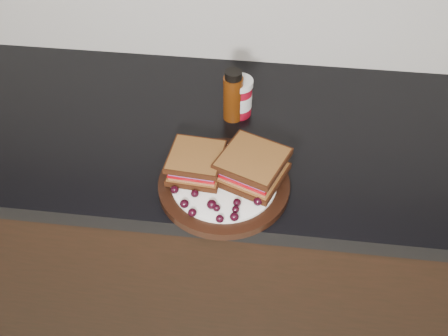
# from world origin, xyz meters

# --- Properties ---
(base_cabinets) EXTENTS (3.96, 0.58, 0.86)m
(base_cabinets) POSITION_xyz_m (0.00, 1.70, 0.43)
(base_cabinets) COLOR black
(base_cabinets) RESTS_ON ground_plane
(countertop) EXTENTS (3.98, 0.60, 0.04)m
(countertop) POSITION_xyz_m (0.00, 1.70, 0.88)
(countertop) COLOR black
(countertop) RESTS_ON base_cabinets
(plate) EXTENTS (0.28, 0.28, 0.02)m
(plate) POSITION_xyz_m (-0.06, 1.51, 0.91)
(plate) COLOR black
(plate) RESTS_ON countertop
(sandwich_left) EXTENTS (0.12, 0.12, 0.05)m
(sandwich_left) POSITION_xyz_m (-0.12, 1.53, 0.95)
(sandwich_left) COLOR brown
(sandwich_left) RESTS_ON plate
(sandwich_right) EXTENTS (0.17, 0.17, 0.06)m
(sandwich_right) POSITION_xyz_m (0.00, 1.53, 0.95)
(sandwich_right) COLOR brown
(sandwich_right) RESTS_ON plate
(grape_0) EXTENTS (0.02, 0.02, 0.02)m
(grape_0) POSITION_xyz_m (-0.15, 1.46, 0.93)
(grape_0) COLOR black
(grape_0) RESTS_ON plate
(grape_1) EXTENTS (0.02, 0.02, 0.02)m
(grape_1) POSITION_xyz_m (-0.11, 1.46, 0.93)
(grape_1) COLOR black
(grape_1) RESTS_ON plate
(grape_2) EXTENTS (0.02, 0.02, 0.02)m
(grape_2) POSITION_xyz_m (-0.13, 1.43, 0.93)
(grape_2) COLOR black
(grape_2) RESTS_ON plate
(grape_3) EXTENTS (0.02, 0.02, 0.02)m
(grape_3) POSITION_xyz_m (-0.11, 1.41, 0.93)
(grape_3) COLOR black
(grape_3) RESTS_ON plate
(grape_4) EXTENTS (0.02, 0.02, 0.02)m
(grape_4) POSITION_xyz_m (-0.07, 1.43, 0.93)
(grape_4) COLOR black
(grape_4) RESTS_ON plate
(grape_5) EXTENTS (0.02, 0.02, 0.01)m
(grape_5) POSITION_xyz_m (-0.06, 1.43, 0.93)
(grape_5) COLOR black
(grape_5) RESTS_ON plate
(grape_6) EXTENTS (0.02, 0.02, 0.02)m
(grape_6) POSITION_xyz_m (-0.05, 1.40, 0.93)
(grape_6) COLOR black
(grape_6) RESTS_ON plate
(grape_7) EXTENTS (0.02, 0.02, 0.02)m
(grape_7) POSITION_xyz_m (-0.02, 1.41, 0.93)
(grape_7) COLOR black
(grape_7) RESTS_ON plate
(grape_8) EXTENTS (0.02, 0.02, 0.01)m
(grape_8) POSITION_xyz_m (-0.02, 1.43, 0.93)
(grape_8) COLOR black
(grape_8) RESTS_ON plate
(grape_9) EXTENTS (0.02, 0.02, 0.02)m
(grape_9) POSITION_xyz_m (-0.02, 1.44, 0.93)
(grape_9) COLOR black
(grape_9) RESTS_ON plate
(grape_10) EXTENTS (0.02, 0.02, 0.02)m
(grape_10) POSITION_xyz_m (0.02, 1.45, 0.93)
(grape_10) COLOR black
(grape_10) RESTS_ON plate
(grape_11) EXTENTS (0.02, 0.02, 0.02)m
(grape_11) POSITION_xyz_m (0.01, 1.47, 0.93)
(grape_11) COLOR black
(grape_11) RESTS_ON plate
(grape_12) EXTENTS (0.02, 0.02, 0.02)m
(grape_12) POSITION_xyz_m (0.03, 1.49, 0.93)
(grape_12) COLOR black
(grape_12) RESTS_ON plate
(grape_13) EXTENTS (0.02, 0.02, 0.02)m
(grape_13) POSITION_xyz_m (0.03, 1.51, 0.93)
(grape_13) COLOR black
(grape_13) RESTS_ON plate
(grape_14) EXTENTS (0.02, 0.02, 0.02)m
(grape_14) POSITION_xyz_m (0.01, 1.53, 0.93)
(grape_14) COLOR black
(grape_14) RESTS_ON plate
(grape_15) EXTENTS (0.02, 0.02, 0.02)m
(grape_15) POSITION_xyz_m (-0.00, 1.54, 0.93)
(grape_15) COLOR black
(grape_15) RESTS_ON plate
(grape_16) EXTENTS (0.02, 0.02, 0.02)m
(grape_16) POSITION_xyz_m (-0.09, 1.56, 0.93)
(grape_16) COLOR black
(grape_16) RESTS_ON plate
(grape_17) EXTENTS (0.02, 0.02, 0.02)m
(grape_17) POSITION_xyz_m (-0.11, 1.55, 0.93)
(grape_17) COLOR black
(grape_17) RESTS_ON plate
(grape_18) EXTENTS (0.02, 0.02, 0.02)m
(grape_18) POSITION_xyz_m (-0.14, 1.54, 0.93)
(grape_18) COLOR black
(grape_18) RESTS_ON plate
(grape_19) EXTENTS (0.02, 0.02, 0.02)m
(grape_19) POSITION_xyz_m (-0.13, 1.54, 0.93)
(grape_19) COLOR black
(grape_19) RESTS_ON plate
(grape_20) EXTENTS (0.02, 0.02, 0.02)m
(grape_20) POSITION_xyz_m (-0.12, 1.50, 0.93)
(grape_20) COLOR black
(grape_20) RESTS_ON plate
(grape_21) EXTENTS (0.02, 0.02, 0.02)m
(grape_21) POSITION_xyz_m (-0.12, 1.49, 0.93)
(grape_21) COLOR black
(grape_21) RESTS_ON plate
(grape_22) EXTENTS (0.01, 0.01, 0.01)m
(grape_22) POSITION_xyz_m (-0.11, 1.53, 0.93)
(grape_22) COLOR black
(grape_22) RESTS_ON plate
(grape_23) EXTENTS (0.02, 0.02, 0.02)m
(grape_23) POSITION_xyz_m (-0.15, 1.55, 0.93)
(grape_23) COLOR black
(grape_23) RESTS_ON plate
(grape_24) EXTENTS (0.02, 0.02, 0.02)m
(grape_24) POSITION_xyz_m (-0.13, 1.51, 0.93)
(grape_24) COLOR black
(grape_24) RESTS_ON plate
(condiment_jar) EXTENTS (0.07, 0.07, 0.10)m
(condiment_jar) POSITION_xyz_m (-0.05, 1.76, 0.95)
(condiment_jar) COLOR maroon
(condiment_jar) RESTS_ON countertop
(oil_bottle) EXTENTS (0.06, 0.06, 0.13)m
(oil_bottle) POSITION_xyz_m (-0.06, 1.75, 0.97)
(oil_bottle) COLOR #491F07
(oil_bottle) RESTS_ON countertop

